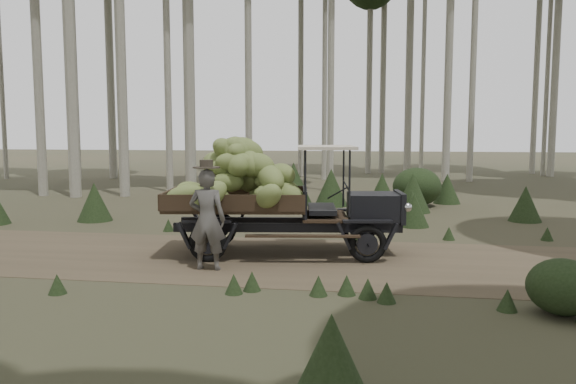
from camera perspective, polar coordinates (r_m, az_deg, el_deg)
name	(u,v)px	position (r m, az deg, el deg)	size (l,w,h in m)	color
ground	(260,259)	(10.66, -2.84, -6.77)	(120.00, 120.00, 0.00)	#473D2B
dirt_track	(260,258)	(10.66, -2.84, -6.75)	(70.00, 4.00, 0.01)	brown
banana_truck	(261,183)	(10.77, -2.71, 0.91)	(4.77, 2.56, 2.36)	black
farmer	(207,218)	(9.73, -8.20, -2.66)	(0.64, 0.47, 1.91)	#4F4C49
undergrowth	(233,224)	(11.27, -5.62, -3.23)	(23.35, 23.08, 1.38)	#233319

